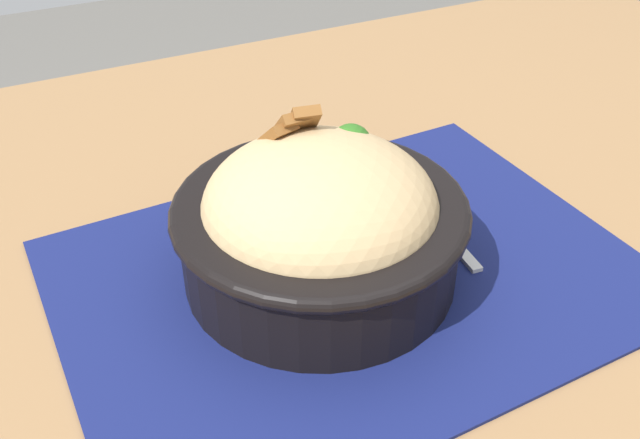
% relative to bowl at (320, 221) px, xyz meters
% --- Properties ---
extents(table, '(1.27, 0.91, 0.76)m').
position_rel_bowl_xyz_m(table, '(0.06, -0.00, -0.12)').
color(table, olive).
rests_on(table, ground_plane).
extents(placemat, '(0.44, 0.33, 0.00)m').
position_rel_bowl_xyz_m(placemat, '(0.02, -0.01, -0.05)').
color(placemat, '#11194C').
rests_on(placemat, table).
extents(bowl, '(0.21, 0.21, 0.12)m').
position_rel_bowl_xyz_m(bowl, '(0.00, 0.00, 0.00)').
color(bowl, black).
rests_on(bowl, placemat).
extents(fork, '(0.03, 0.14, 0.00)m').
position_rel_bowl_xyz_m(fork, '(0.11, 0.02, -0.05)').
color(fork, '#BDBDBD').
rests_on(fork, placemat).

